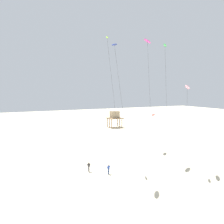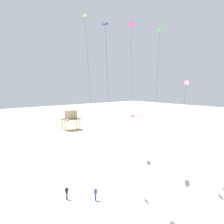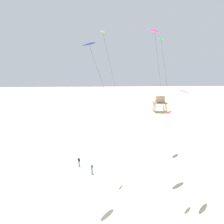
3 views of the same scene
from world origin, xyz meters
TOP-DOWN VIEW (x-y plane):
  - ground_plane at (0.00, 0.00)m, footprint 260.00×260.00m
  - kite_lime at (1.07, 11.48)m, footprint 6.23×6.34m
  - kite_pink at (12.03, 2.71)m, footprint 6.25×5.94m
  - kite_magenta at (9.65, 11.37)m, footprint 6.85×6.36m
  - kite_red at (14.29, 15.40)m, footprint 3.20×3.15m
  - kite_navy at (-1.03, 4.69)m, footprint 7.69×7.68m
  - kite_green at (9.38, 5.55)m, footprint 6.73×6.49m
  - kite_flyer_nearest at (-3.78, 9.00)m, footprint 0.66×0.64m
  - kite_flyer_middle at (-1.28, 6.37)m, footprint 0.57×0.54m
  - stilt_house at (22.21, 49.92)m, footprint 5.37×4.32m

SIDE VIEW (x-z plane):
  - ground_plane at x=0.00m, z-range 0.00..0.00m
  - kite_flyer_nearest at x=-3.78m, z-range 0.06..1.73m
  - kite_flyer_middle at x=-1.28m, z-range 0.06..1.73m
  - stilt_house at x=22.21m, z-range 1.31..7.43m
  - kite_red at x=14.29m, z-range 3.99..12.60m
  - kite_pink at x=12.03m, z-range 6.84..21.88m
  - kite_green at x=9.38m, z-range 9.67..31.58m
  - kite_navy at x=-1.03m, z-range 9.97..31.31m
  - kite_lime at x=1.07m, z-range 10.44..34.03m
  - kite_magenta at x=9.65m, z-range 11.31..35.29m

